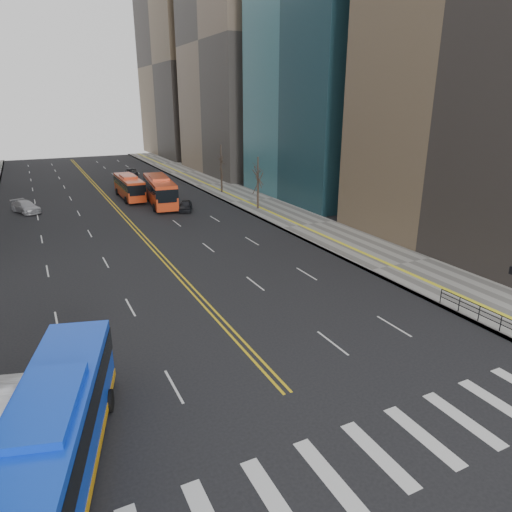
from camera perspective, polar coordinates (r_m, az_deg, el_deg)
ground at (r=19.55m, az=12.16°, el=-24.17°), size 220.00×220.00×0.00m
sidewalk_right at (r=63.36m, az=-0.59°, el=6.95°), size 7.00×130.00×0.15m
crosswalk at (r=19.55m, az=12.16°, el=-24.16°), size 26.70×4.00×0.01m
centerline at (r=67.75m, az=-17.98°, el=6.76°), size 0.55×100.00×0.01m
office_towers at (r=80.57m, az=-21.51°, el=25.39°), size 83.00×134.00×58.00m
pedestrian_railing at (r=31.69m, az=26.14°, el=-6.18°), size 0.06×6.06×1.02m
street_trees at (r=46.14m, az=-23.25°, el=6.97°), size 35.20×47.20×7.60m
blue_bus at (r=18.60m, az=-24.21°, el=-20.43°), size 6.16×12.94×3.68m
red_bus_near at (r=61.99m, az=-11.94°, el=8.17°), size 4.08×12.11×3.75m
red_bus_far at (r=67.05m, az=-15.59°, el=8.47°), size 2.69×10.37×3.31m
car_white at (r=23.08m, az=-29.11°, el=-16.46°), size 2.93×4.93×1.53m
car_dark_mid at (r=58.16m, az=-8.81°, el=6.22°), size 2.88×4.11×1.30m
car_silver at (r=63.36m, az=-26.85°, el=5.51°), size 3.79×5.35×1.44m
car_dark_far at (r=88.25m, az=-15.31°, el=10.07°), size 2.62×4.71×1.25m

